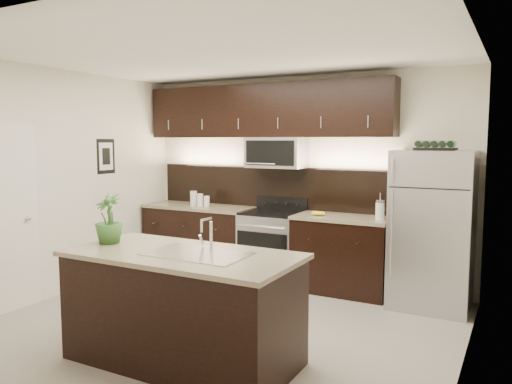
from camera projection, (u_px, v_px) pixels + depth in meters
ground at (220, 326)px, 5.03m from camera, size 4.50×4.50×0.00m
room_walls at (207, 158)px, 4.87m from camera, size 4.52×4.02×2.71m
counter_run at (259, 245)px, 6.67m from camera, size 3.51×0.65×0.94m
upper_fixtures at (266, 119)px, 6.61m from camera, size 3.49×0.40×1.66m
island at (183, 307)px, 4.18m from camera, size 1.96×0.96×0.94m
sink_faucet at (198, 252)px, 4.07m from camera, size 0.84×0.50×0.28m
refrigerator at (432, 229)px, 5.53m from camera, size 0.85×0.76×1.75m
wine_rack at (436, 146)px, 5.44m from camera, size 0.43×0.27×0.10m
plant at (109, 219)px, 4.47m from camera, size 0.28×0.28×0.45m
canisters at (198, 199)px, 7.01m from camera, size 0.31×0.10×0.21m
french_press at (380, 210)px, 5.80m from camera, size 0.11×0.11×0.31m
bananas at (315, 213)px, 6.16m from camera, size 0.19×0.16×0.05m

